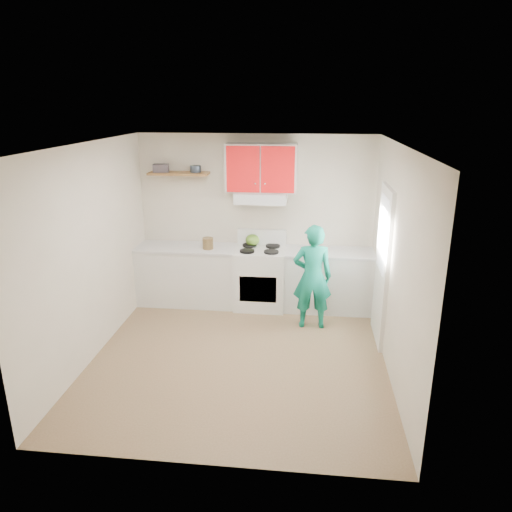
# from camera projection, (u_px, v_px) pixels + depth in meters

# --- Properties ---
(floor) EXTENTS (3.80, 3.80, 0.00)m
(floor) POSITION_uv_depth(u_px,v_px,m) (239.00, 356.00, 5.98)
(floor) COLOR brown
(floor) RESTS_ON ground
(ceiling) EXTENTS (3.60, 3.80, 0.04)m
(ceiling) POSITION_uv_depth(u_px,v_px,m) (237.00, 145.00, 5.18)
(ceiling) COLOR white
(ceiling) RESTS_ON floor
(back_wall) EXTENTS (3.60, 0.04, 2.60)m
(back_wall) POSITION_uv_depth(u_px,v_px,m) (256.00, 220.00, 7.38)
(back_wall) COLOR beige
(back_wall) RESTS_ON floor
(front_wall) EXTENTS (3.60, 0.04, 2.60)m
(front_wall) POSITION_uv_depth(u_px,v_px,m) (203.00, 332.00, 3.78)
(front_wall) COLOR beige
(front_wall) RESTS_ON floor
(left_wall) EXTENTS (0.04, 3.80, 2.60)m
(left_wall) POSITION_uv_depth(u_px,v_px,m) (91.00, 253.00, 5.77)
(left_wall) COLOR beige
(left_wall) RESTS_ON floor
(right_wall) EXTENTS (0.04, 3.80, 2.60)m
(right_wall) POSITION_uv_depth(u_px,v_px,m) (395.00, 263.00, 5.39)
(right_wall) COLOR beige
(right_wall) RESTS_ON floor
(door) EXTENTS (0.05, 0.85, 2.05)m
(door) POSITION_uv_depth(u_px,v_px,m) (382.00, 266.00, 6.14)
(door) COLOR white
(door) RESTS_ON floor
(door_glass) EXTENTS (0.01, 0.55, 0.95)m
(door_glass) POSITION_uv_depth(u_px,v_px,m) (383.00, 234.00, 6.01)
(door_glass) COLOR white
(door_glass) RESTS_ON door
(counter_left) EXTENTS (1.52, 0.60, 0.90)m
(counter_left) POSITION_uv_depth(u_px,v_px,m) (188.00, 275.00, 7.46)
(counter_left) COLOR silver
(counter_left) RESTS_ON floor
(counter_right) EXTENTS (1.32, 0.60, 0.90)m
(counter_right) POSITION_uv_depth(u_px,v_px,m) (328.00, 281.00, 7.24)
(counter_right) COLOR silver
(counter_right) RESTS_ON floor
(stove) EXTENTS (0.76, 0.65, 0.92)m
(stove) POSITION_uv_depth(u_px,v_px,m) (260.00, 278.00, 7.32)
(stove) COLOR white
(stove) RESTS_ON floor
(range_hood) EXTENTS (0.76, 0.44, 0.15)m
(range_hood) POSITION_uv_depth(u_px,v_px,m) (261.00, 197.00, 7.03)
(range_hood) COLOR silver
(range_hood) RESTS_ON back_wall
(upper_cabinets) EXTENTS (1.02, 0.33, 0.70)m
(upper_cabinets) POSITION_uv_depth(u_px,v_px,m) (262.00, 168.00, 6.96)
(upper_cabinets) COLOR red
(upper_cabinets) RESTS_ON back_wall
(shelf) EXTENTS (0.90, 0.30, 0.04)m
(shelf) POSITION_uv_depth(u_px,v_px,m) (179.00, 173.00, 7.13)
(shelf) COLOR brown
(shelf) RESTS_ON back_wall
(books) EXTENTS (0.25, 0.20, 0.12)m
(books) POSITION_uv_depth(u_px,v_px,m) (161.00, 168.00, 7.12)
(books) COLOR #423A40
(books) RESTS_ON shelf
(tin) EXTENTS (0.18, 0.18, 0.10)m
(tin) POSITION_uv_depth(u_px,v_px,m) (195.00, 169.00, 7.09)
(tin) COLOR #333D4C
(tin) RESTS_ON shelf
(kettle) EXTENTS (0.28, 0.28, 0.18)m
(kettle) POSITION_uv_depth(u_px,v_px,m) (252.00, 240.00, 7.33)
(kettle) COLOR #4D7821
(kettle) RESTS_ON stove
(crock) EXTENTS (0.18, 0.18, 0.19)m
(crock) POSITION_uv_depth(u_px,v_px,m) (208.00, 244.00, 7.18)
(crock) COLOR brown
(crock) RESTS_ON counter_left
(cutting_board) EXTENTS (0.33, 0.24, 0.02)m
(cutting_board) POSITION_uv_depth(u_px,v_px,m) (310.00, 253.00, 7.04)
(cutting_board) COLOR olive
(cutting_board) RESTS_ON counter_right
(silicone_mat) EXTENTS (0.34, 0.29, 0.01)m
(silicone_mat) POSITION_uv_depth(u_px,v_px,m) (355.00, 253.00, 7.08)
(silicone_mat) COLOR red
(silicone_mat) RESTS_ON counter_right
(person) EXTENTS (0.57, 0.39, 1.49)m
(person) POSITION_uv_depth(u_px,v_px,m) (312.00, 277.00, 6.56)
(person) COLOR #0E8067
(person) RESTS_ON floor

